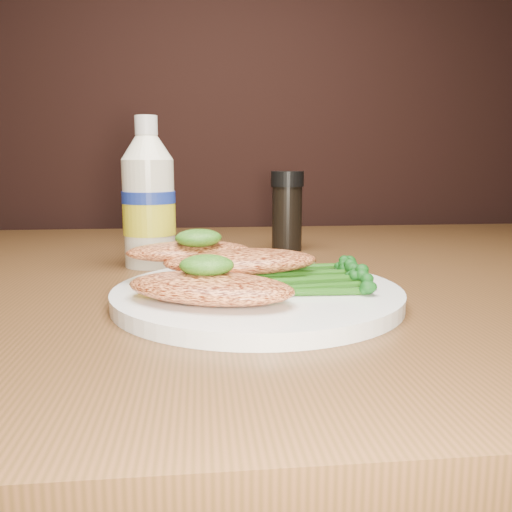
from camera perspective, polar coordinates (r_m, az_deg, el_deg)
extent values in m
cylinder|color=white|center=(0.47, 0.14, -4.20)|extent=(0.25, 0.25, 0.01)
ellipsoid|color=#F2894D|center=(0.42, -4.98, -3.40)|extent=(0.16, 0.12, 0.02)
ellipsoid|color=#F2894D|center=(0.48, -1.59, -0.57)|extent=(0.14, 0.08, 0.02)
ellipsoid|color=#F2894D|center=(0.50, -7.23, 0.51)|extent=(0.12, 0.07, 0.02)
ellipsoid|color=#0D3407|center=(0.42, -5.34, -0.99)|extent=(0.05, 0.05, 0.02)
ellipsoid|color=#0D3407|center=(0.49, -6.22, 1.95)|extent=(0.05, 0.05, 0.02)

